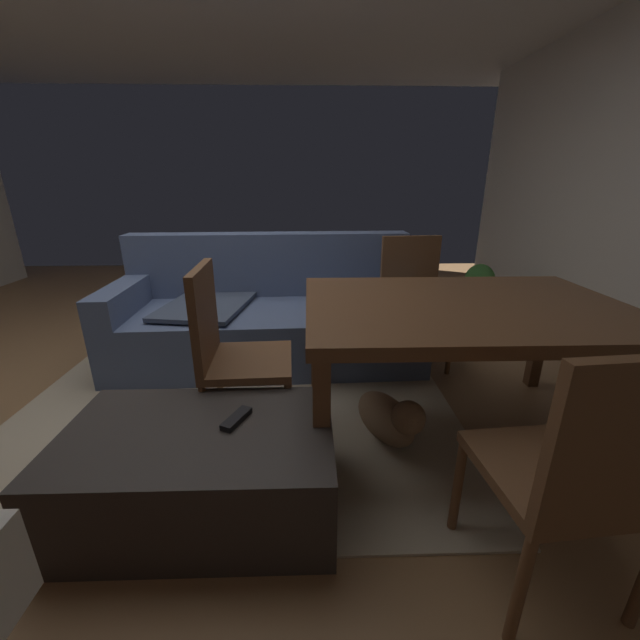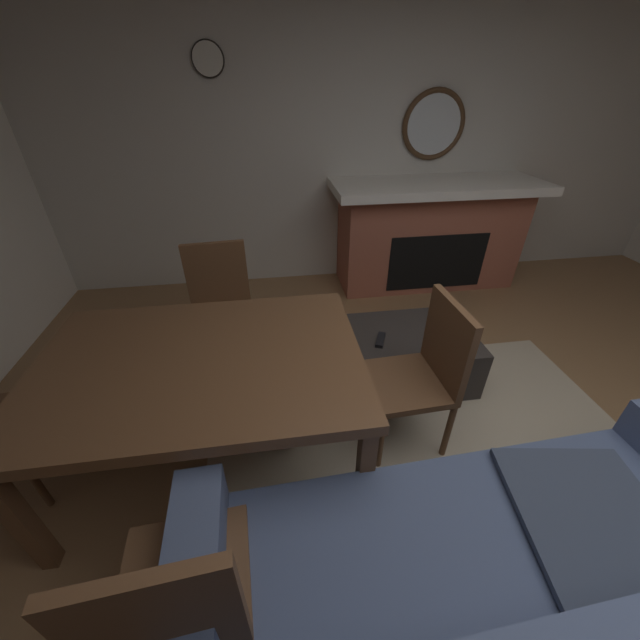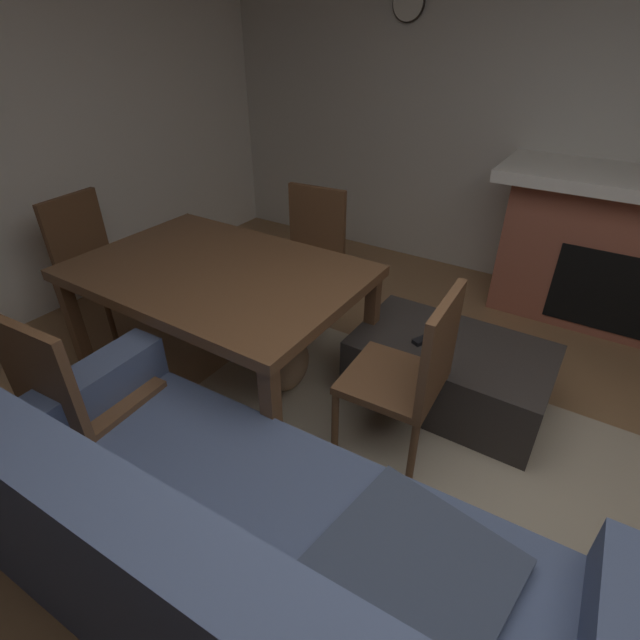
{
  "view_description": "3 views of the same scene",
  "coord_description": "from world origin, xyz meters",
  "views": [
    {
      "loc": [
        0.8,
        -2.43,
        1.31
      ],
      "look_at": [
        0.86,
        -0.66,
        0.67
      ],
      "focal_mm": 21.79,
      "sensor_mm": 36.0,
      "label": 1
    },
    {
      "loc": [
        1.2,
        0.87,
        1.88
      ],
      "look_at": [
        0.99,
        -0.6,
        0.91
      ],
      "focal_mm": 20.66,
      "sensor_mm": 36.0,
      "label": 2
    },
    {
      "loc": [
        -0.17,
        1.07,
        1.88
      ],
      "look_at": [
        0.87,
        -0.56,
        0.66
      ],
      "focal_mm": 26.46,
      "sensor_mm": 36.0,
      "label": 3
    }
  ],
  "objects": [
    {
      "name": "dining_chair_west",
      "position": [
        0.4,
        -0.61,
        0.52
      ],
      "size": [
        0.46,
        0.46,
        0.93
      ],
      "color": "brown",
      "rests_on": "ground"
    },
    {
      "name": "dining_chair_north",
      "position": [
        1.57,
        0.33,
        0.52
      ],
      "size": [
        0.47,
        0.47,
        0.93
      ],
      "color": "brown",
      "rests_on": "ground"
    },
    {
      "name": "tv_remote",
      "position": [
        0.5,
        -1.07,
        0.4
      ],
      "size": [
        0.11,
        0.17,
        0.02
      ],
      "primitive_type": "cube",
      "rotation": [
        0.0,
        0.0,
        -0.42
      ],
      "color": "black",
      "rests_on": "ottoman_coffee_table"
    },
    {
      "name": "dining_table",
      "position": [
        1.58,
        -0.6,
        0.67
      ],
      "size": [
        1.58,
        1.08,
        0.74
      ],
      "color": "brown",
      "rests_on": "ground"
    },
    {
      "name": "couch",
      "position": [
        0.49,
        0.42,
        0.32
      ],
      "size": [
        2.27,
        1.02,
        0.92
      ],
      "color": "#4C5B7F",
      "rests_on": "ground"
    },
    {
      "name": "small_dog",
      "position": [
        1.2,
        -0.75,
        0.18
      ],
      "size": [
        0.35,
        0.49,
        0.3
      ],
      "color": "#8C6B4C",
      "rests_on": "ground"
    },
    {
      "name": "dining_chair_south",
      "position": [
        1.59,
        -1.54,
        0.52
      ],
      "size": [
        0.48,
        0.48,
        0.93
      ],
      "color": "brown",
      "rests_on": "ground"
    },
    {
      "name": "ottoman_coffee_table",
      "position": [
        0.36,
        -1.12,
        0.19
      ],
      "size": [
        1.06,
        0.65,
        0.39
      ],
      "primitive_type": "cube",
      "color": "#2D2826",
      "rests_on": "ground"
    },
    {
      "name": "floor",
      "position": [
        0.0,
        0.0,
        0.0
      ],
      "size": [
        7.96,
        7.96,
        0.0
      ],
      "primitive_type": "plane",
      "color": "olive"
    },
    {
      "name": "area_rug",
      "position": [
        0.36,
        -0.38,
        0.01
      ],
      "size": [
        2.6,
        2.0,
        0.01
      ],
      "primitive_type": "cube",
      "color": "tan",
      "rests_on": "ground"
    },
    {
      "name": "potted_plant",
      "position": [
        2.62,
        1.55,
        0.28
      ],
      "size": [
        0.31,
        0.31,
        0.49
      ],
      "color": "beige",
      "rests_on": "ground"
    }
  ]
}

